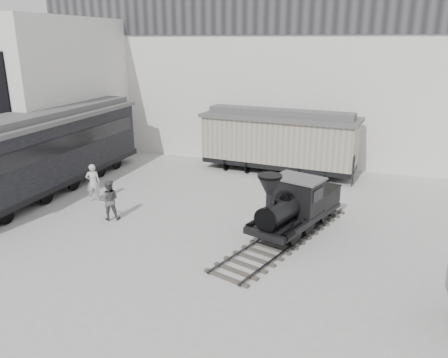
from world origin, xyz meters
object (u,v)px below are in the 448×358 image
(locomotive, at_px, (294,209))
(visitor_b, at_px, (109,200))
(passenger_coach, at_px, (45,151))
(visitor_a, at_px, (93,182))
(boxcar, at_px, (279,140))

(locomotive, height_order, visitor_b, locomotive)
(visitor_b, bearing_deg, passenger_coach, -49.15)
(locomotive, bearing_deg, visitor_a, -165.34)
(locomotive, height_order, visitor_a, locomotive)
(locomotive, distance_m, visitor_a, 10.18)
(visitor_a, height_order, visitor_b, visitor_a)
(passenger_coach, bearing_deg, locomotive, -5.22)
(boxcar, xyz_separation_m, passenger_coach, (-10.85, -7.41, 0.19))
(locomotive, height_order, passenger_coach, passenger_coach)
(passenger_coach, height_order, visitor_a, passenger_coach)
(visitor_a, relative_size, visitor_b, 1.03)
(passenger_coach, relative_size, visitor_a, 7.81)
(passenger_coach, xyz_separation_m, visitor_a, (3.13, -0.45, -1.24))
(passenger_coach, distance_m, visitor_a, 3.40)
(boxcar, height_order, visitor_b, boxcar)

